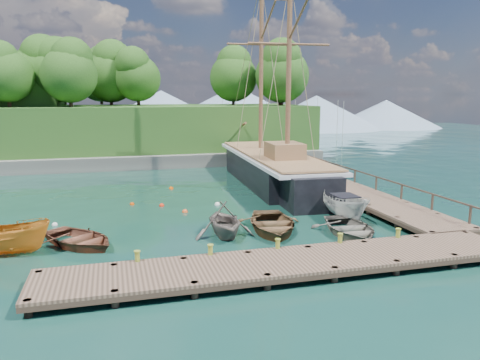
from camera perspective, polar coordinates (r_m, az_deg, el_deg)
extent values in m
plane|color=#113123|center=(25.04, -3.77, -6.41)|extent=(160.00, 160.00, 0.00)
cube|color=#443326|center=(19.48, 6.03, -9.75)|extent=(20.00, 3.20, 0.12)
cube|color=black|center=(19.54, 6.03, -10.19)|extent=(20.00, 3.20, 0.20)
cylinder|color=black|center=(17.51, -24.38, -14.81)|extent=(0.28, 0.28, 1.10)
cylinder|color=black|center=(19.87, -23.24, -11.68)|extent=(0.28, 0.28, 1.10)
cylinder|color=black|center=(25.65, 25.65, -6.92)|extent=(0.28, 0.28, 1.10)
cube|color=#443326|center=(35.21, 12.44, -0.81)|extent=(3.20, 24.00, 0.12)
cube|color=black|center=(35.24, 12.43, -1.06)|extent=(3.20, 24.00, 0.20)
cylinder|color=black|center=(25.09, 22.29, -7.04)|extent=(0.28, 0.28, 1.10)
cylinder|color=black|center=(26.72, 26.75, -6.34)|extent=(0.28, 0.28, 1.10)
cylinder|color=black|center=(45.35, 4.08, 1.26)|extent=(0.28, 0.28, 1.10)
cylinder|color=black|center=(46.27, 7.11, 1.39)|extent=(0.28, 0.28, 1.10)
cylinder|color=olive|center=(19.78, -12.32, -11.30)|extent=(0.26, 0.26, 0.45)
cylinder|color=olive|center=(20.12, -3.61, -10.69)|extent=(0.26, 0.26, 0.45)
cylinder|color=olive|center=(20.90, 4.59, -9.89)|extent=(0.26, 0.26, 0.45)
cylinder|color=olive|center=(22.05, 12.03, -8.98)|extent=(0.26, 0.26, 0.45)
cylinder|color=olive|center=(23.54, 18.59, -8.06)|extent=(0.26, 0.26, 0.45)
imported|color=brown|center=(24.19, -18.96, -7.58)|extent=(5.28, 5.50, 0.93)
imported|color=#6A5E57|center=(24.42, -1.94, -6.83)|extent=(3.19, 3.69, 1.93)
imported|color=brown|center=(25.30, 3.89, -6.23)|extent=(4.50, 5.65, 1.05)
imported|color=#625D53|center=(25.24, 13.23, -6.53)|extent=(3.67, 4.84, 0.94)
imported|color=orange|center=(24.30, -27.01, -8.09)|extent=(4.80, 2.63, 1.76)
imported|color=beige|center=(28.31, 12.59, -4.66)|extent=(1.95, 4.80, 1.83)
cube|color=black|center=(38.41, 3.95, 0.65)|extent=(5.54, 14.96, 3.06)
cube|color=black|center=(47.46, 0.73, 2.54)|extent=(2.87, 4.76, 2.76)
cube|color=black|center=(30.57, 8.41, -1.97)|extent=(3.54, 3.96, 2.91)
cube|color=silver|center=(38.18, 3.98, 2.86)|extent=(5.82, 19.59, 0.25)
cube|color=brown|center=(38.15, 3.99, 3.23)|extent=(5.37, 19.15, 0.12)
cube|color=brown|center=(35.09, 5.46, 3.57)|extent=(2.54, 3.12, 1.20)
cylinder|color=brown|center=(50.61, -0.19, 6.38)|extent=(0.59, 6.90, 1.69)
cylinder|color=brown|center=(41.64, 2.61, 15.06)|extent=(0.36, 0.36, 16.27)
cylinder|color=brown|center=(34.35, 6.00, 14.92)|extent=(0.36, 0.36, 14.97)
cylinder|color=#8C7A59|center=(47.58, 0.63, 14.83)|extent=(0.63, 11.24, 9.45)
sphere|color=silver|center=(28.30, -21.65, -5.16)|extent=(0.32, 0.32, 0.32)
sphere|color=red|center=(31.20, -9.52, -3.15)|extent=(0.34, 0.34, 0.34)
sphere|color=#E4521E|center=(29.38, -6.73, -3.93)|extent=(0.36, 0.36, 0.36)
sphere|color=white|center=(31.09, -2.78, -3.07)|extent=(0.37, 0.37, 0.37)
sphere|color=#DF4200|center=(31.97, -13.01, -2.95)|extent=(0.30, 0.30, 0.30)
sphere|color=#E54A00|center=(36.68, -8.38, -1.08)|extent=(0.34, 0.34, 0.34)
cube|color=#474744|center=(48.06, -19.12, 1.89)|extent=(50.00, 4.00, 1.40)
cube|color=#244A1A|center=(53.76, -18.89, 5.33)|extent=(50.00, 14.00, 6.00)
cylinder|color=#382616|center=(51.18, -26.33, 8.74)|extent=(0.36, 0.36, 1.40)
sphere|color=#254818|center=(51.21, -26.53, 11.26)|extent=(5.02, 5.02, 5.02)
cylinder|color=#382616|center=(53.52, 5.09, 9.79)|extent=(0.36, 0.36, 1.40)
sphere|color=#254818|center=(53.56, 5.14, 12.57)|extent=(6.00, 6.00, 6.00)
cylinder|color=#382616|center=(54.80, -12.28, 9.61)|extent=(0.36, 0.36, 1.40)
sphere|color=#254818|center=(54.83, -12.37, 12.01)|extent=(5.13, 5.13, 5.13)
cylinder|color=#382616|center=(53.96, -21.42, 9.13)|extent=(0.36, 0.36, 1.40)
sphere|color=#254818|center=(54.00, -21.60, 11.82)|extent=(5.82, 5.82, 5.82)
cylinder|color=#382616|center=(56.85, -15.43, 9.49)|extent=(0.36, 0.36, 1.40)
sphere|color=#254818|center=(56.89, -15.56, 12.13)|extent=(6.05, 6.05, 6.05)
cylinder|color=#382616|center=(54.52, 4.90, 9.80)|extent=(0.36, 0.36, 1.40)
sphere|color=#254818|center=(54.54, 4.94, 12.08)|extent=(4.77, 4.77, 4.77)
cylinder|color=#382616|center=(50.19, -19.94, 9.18)|extent=(0.36, 0.36, 1.40)
sphere|color=#254818|center=(50.22, -20.12, 11.93)|extent=(5.47, 5.47, 5.47)
cylinder|color=#382616|center=(55.69, -0.81, 9.85)|extent=(0.36, 0.36, 1.40)
sphere|color=#254818|center=(55.72, -0.82, 12.36)|extent=(5.55, 5.55, 5.55)
cylinder|color=#382616|center=(61.48, -20.58, 9.25)|extent=(0.36, 0.36, 1.40)
sphere|color=#254818|center=(61.52, -20.74, 11.75)|extent=(6.25, 6.25, 6.25)
cylinder|color=#382616|center=(61.87, -16.53, 9.48)|extent=(0.36, 0.36, 1.40)
sphere|color=#254818|center=(61.90, -16.65, 11.85)|extent=(5.89, 5.89, 5.89)
cylinder|color=#382616|center=(54.98, -23.16, 9.02)|extent=(0.36, 0.36, 1.40)
sphere|color=#254818|center=(55.02, -23.35, 11.75)|extent=(6.08, 6.08, 6.08)
cone|color=#728CA5|center=(96.76, -0.58, 8.78)|extent=(36.00, 36.00, 9.00)
cone|color=#728CA5|center=(102.89, 9.26, 8.19)|extent=(28.00, 28.00, 7.00)
cone|color=#728CA5|center=(94.06, -9.54, 8.29)|extent=(32.00, 32.00, 8.00)
cone|color=#728CA5|center=(111.05, 17.33, 7.75)|extent=(24.00, 24.00, 6.00)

